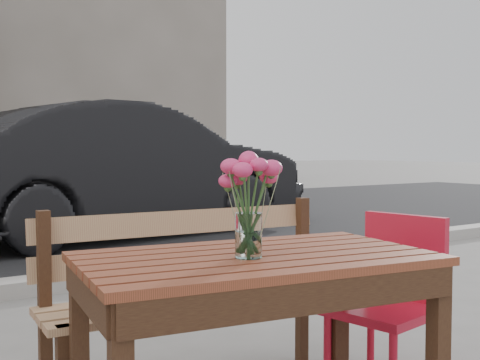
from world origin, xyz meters
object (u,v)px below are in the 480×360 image
object	(u,v)px
main_table	(256,289)
red_chair	(391,294)
main_vase	(249,192)
parked_car	(124,171)

from	to	relation	value
main_table	red_chair	size ratio (longest dim) A/B	1.59
main_table	main_vase	distance (m)	0.34
main_vase	red_chair	bearing A→B (deg)	9.61
main_table	parked_car	distance (m)	5.73
main_table	main_vase	xyz separation A→B (m)	(-0.06, -0.04, 0.34)
red_chair	main_table	bearing A→B (deg)	-92.06
main_table	red_chair	bearing A→B (deg)	16.13
main_table	main_vase	bearing A→B (deg)	-136.27
main_table	main_vase	size ratio (longest dim) A/B	3.63
red_chair	main_vase	distance (m)	0.98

